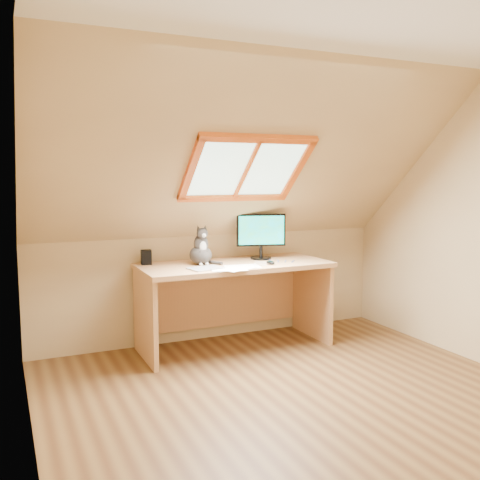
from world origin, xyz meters
TOP-DOWN VIEW (x-y plane):
  - ground at (0.00, 0.00)m, footprint 3.50×3.50m
  - room_shell at (0.00, -0.09)m, footprint 3.52×3.52m
  - desk at (0.04, 1.45)m, footprint 1.71×0.75m
  - monitor at (0.36, 1.48)m, footprint 0.46×0.20m
  - cat at (-0.26, 1.44)m, footprint 0.20×0.24m
  - desk_speaker at (-0.70, 1.63)m, footprint 0.10×0.10m
  - graphics_tablet at (-0.31, 1.19)m, footprint 0.31×0.25m
  - mouse at (0.30, 1.18)m, footprint 0.07×0.11m
  - papers at (-0.06, 1.12)m, footprint 0.35×0.30m
  - cables at (0.38, 1.26)m, footprint 0.51×0.26m

SIDE VIEW (x-z plane):
  - ground at x=0.00m, z-range 0.00..0.00m
  - desk at x=0.04m, z-range 0.16..0.94m
  - papers at x=-0.06m, z-range 0.78..0.79m
  - cables at x=0.38m, z-range 0.78..0.79m
  - graphics_tablet at x=-0.31m, z-range 0.78..0.79m
  - mouse at x=0.30m, z-range 0.78..0.81m
  - desk_speaker at x=-0.70m, z-range 0.78..0.91m
  - cat at x=-0.26m, z-range 0.73..1.09m
  - monitor at x=0.36m, z-range 0.81..1.24m
  - room_shell at x=0.00m, z-range 0.23..2.64m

